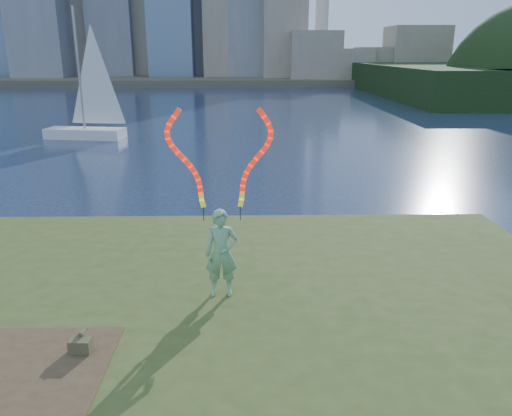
{
  "coord_description": "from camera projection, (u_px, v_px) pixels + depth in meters",
  "views": [
    {
      "loc": [
        1.69,
        -10.02,
        5.76
      ],
      "look_at": [
        1.93,
        1.0,
        2.3
      ],
      "focal_mm": 35.0,
      "sensor_mm": 36.0,
      "label": 1
    }
  ],
  "objects": [
    {
      "name": "ground",
      "position": [
        172.0,
        319.0,
        11.24
      ],
      "size": [
        320.0,
        320.0,
        0.0
      ],
      "primitive_type": "plane",
      "color": "#1A2742",
      "rests_on": "ground"
    },
    {
      "name": "woman_with_ribbons",
      "position": [
        221.0,
        233.0,
        10.28
      ],
      "size": [
        2.15,
        0.48,
        4.24
      ],
      "rotation": [
        0.0,
        0.0,
        0.04
      ],
      "color": "#1D7D26",
      "rests_on": "grassy_knoll"
    },
    {
      "name": "dirt_patch",
      "position": [
        2.0,
        378.0,
        7.9
      ],
      "size": [
        3.2,
        3.0,
        0.02
      ],
      "primitive_type": "cube",
      "color": "#47331E",
      "rests_on": "grassy_knoll"
    },
    {
      "name": "canvas_bag",
      "position": [
        81.0,
        345.0,
        8.57
      ],
      "size": [
        0.38,
        0.43,
        0.35
      ],
      "rotation": [
        0.0,
        0.0,
        -0.05
      ],
      "color": "#474928",
      "rests_on": "grassy_knoll"
    },
    {
      "name": "grassy_knoll",
      "position": [
        153.0,
        367.0,
        8.95
      ],
      "size": [
        20.0,
        18.0,
        0.8
      ],
      "color": "#3C4C1B",
      "rests_on": "ground"
    },
    {
      "name": "sailboat",
      "position": [
        88.0,
        117.0,
        34.14
      ],
      "size": [
        5.76,
        2.51,
        8.64
      ],
      "rotation": [
        0.0,
        0.0,
        -0.15
      ],
      "color": "silver",
      "rests_on": "ground"
    },
    {
      "name": "far_shore",
      "position": [
        237.0,
        78.0,
        101.67
      ],
      "size": [
        320.0,
        40.0,
        1.2
      ],
      "primitive_type": "cube",
      "color": "#4A4536",
      "rests_on": "ground"
    }
  ]
}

